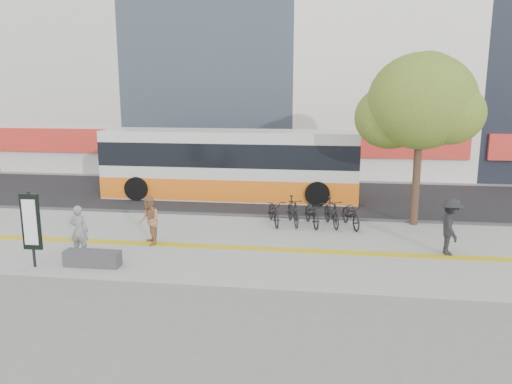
# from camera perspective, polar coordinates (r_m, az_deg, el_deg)

# --- Properties ---
(ground) EXTENTS (120.00, 120.00, 0.00)m
(ground) POSITION_cam_1_polar(r_m,az_deg,el_deg) (15.37, -7.23, -7.56)
(ground) COLOR slate
(ground) RESTS_ON ground
(sidewalk) EXTENTS (40.00, 7.00, 0.08)m
(sidewalk) POSITION_cam_1_polar(r_m,az_deg,el_deg) (16.73, -5.88, -5.76)
(sidewalk) COLOR gray
(sidewalk) RESTS_ON ground
(tactile_strip) EXTENTS (40.00, 0.45, 0.01)m
(tactile_strip) POSITION_cam_1_polar(r_m,az_deg,el_deg) (16.26, -6.31, -6.13)
(tactile_strip) COLOR gold
(tactile_strip) RESTS_ON sidewalk
(street) EXTENTS (40.00, 8.00, 0.06)m
(street) POSITION_cam_1_polar(r_m,az_deg,el_deg) (23.84, -1.56, -0.42)
(street) COLOR black
(street) RESTS_ON ground
(curb) EXTENTS (40.00, 0.25, 0.14)m
(curb) POSITION_cam_1_polar(r_m,az_deg,el_deg) (20.01, -3.48, -2.71)
(curb) COLOR #343436
(curb) RESTS_ON ground
(bench) EXTENTS (1.60, 0.45, 0.45)m
(bench) POSITION_cam_1_polar(r_m,az_deg,el_deg) (15.11, -18.11, -7.19)
(bench) COLOR #343436
(bench) RESTS_ON sidewalk
(signboard) EXTENTS (0.55, 0.10, 2.20)m
(signboard) POSITION_cam_1_polar(r_m,az_deg,el_deg) (15.33, -24.25, -3.24)
(signboard) COLOR black
(signboard) RESTS_ON sidewalk
(street_tree) EXTENTS (4.40, 3.80, 6.31)m
(street_tree) POSITION_cam_1_polar(r_m,az_deg,el_deg) (19.08, 18.17, 9.54)
(street_tree) COLOR #3A261A
(street_tree) RESTS_ON sidewalk
(bus) EXTENTS (11.66, 2.76, 3.10)m
(bus) POSITION_cam_1_polar(r_m,az_deg,el_deg) (23.18, -2.99, 2.96)
(bus) COLOR beige
(bus) RESTS_ON street
(bicycle_row) EXTENTS (3.95, 1.92, 1.06)m
(bicycle_row) POSITION_cam_1_polar(r_m,az_deg,el_deg) (18.53, 6.42, -2.32)
(bicycle_row) COLOR black
(bicycle_row) RESTS_ON sidewalk
(seated_woman) EXTENTS (0.58, 0.39, 1.55)m
(seated_woman) POSITION_cam_1_polar(r_m,az_deg,el_deg) (16.03, -19.49, -4.15)
(seated_woman) COLOR black
(seated_woman) RESTS_ON sidewalk
(pedestrian_tan) EXTENTS (0.90, 0.98, 1.61)m
(pedestrian_tan) POSITION_cam_1_polar(r_m,az_deg,el_deg) (16.49, -12.06, -3.18)
(pedestrian_tan) COLOR #9D6B44
(pedestrian_tan) RESTS_ON sidewalk
(pedestrian_dark) EXTENTS (0.66, 1.14, 1.76)m
(pedestrian_dark) POSITION_cam_1_polar(r_m,az_deg,el_deg) (16.24, 21.26, -3.69)
(pedestrian_dark) COLOR black
(pedestrian_dark) RESTS_ON sidewalk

